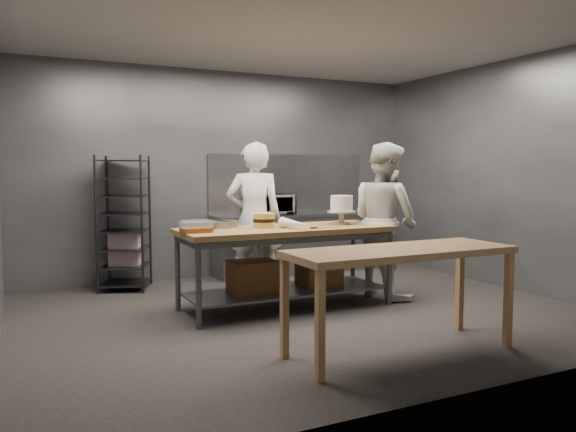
# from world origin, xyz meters

# --- Properties ---
(ground) EXTENTS (6.00, 6.00, 0.00)m
(ground) POSITION_xyz_m (0.00, 0.00, 0.00)
(ground) COLOR black
(ground) RESTS_ON ground
(back_wall) EXTENTS (6.00, 0.04, 3.00)m
(back_wall) POSITION_xyz_m (0.00, 2.50, 1.50)
(back_wall) COLOR #4C4F54
(back_wall) RESTS_ON ground
(work_table) EXTENTS (2.40, 0.90, 0.92)m
(work_table) POSITION_xyz_m (-0.13, 0.26, 0.57)
(work_table) COLOR olive
(work_table) RESTS_ON ground
(near_counter) EXTENTS (2.00, 0.70, 0.90)m
(near_counter) POSITION_xyz_m (0.09, -1.56, 0.81)
(near_counter) COLOR brown
(near_counter) RESTS_ON ground
(back_counter) EXTENTS (2.60, 0.60, 0.90)m
(back_counter) POSITION_xyz_m (1.00, 2.18, 0.45)
(back_counter) COLOR slate
(back_counter) RESTS_ON ground
(splashback_panel) EXTENTS (2.60, 0.02, 0.90)m
(splashback_panel) POSITION_xyz_m (1.00, 2.48, 1.35)
(splashback_panel) COLOR slate
(splashback_panel) RESTS_ON back_counter
(speed_rack) EXTENTS (0.80, 0.82, 1.75)m
(speed_rack) POSITION_xyz_m (-1.57, 2.10, 0.86)
(speed_rack) COLOR black
(speed_rack) RESTS_ON ground
(chef_behind) EXTENTS (0.80, 0.65, 1.90)m
(chef_behind) POSITION_xyz_m (-0.16, 1.07, 0.95)
(chef_behind) COLOR white
(chef_behind) RESTS_ON ground
(chef_right) EXTENTS (0.80, 0.98, 1.89)m
(chef_right) POSITION_xyz_m (1.25, 0.28, 0.95)
(chef_right) COLOR silver
(chef_right) RESTS_ON ground
(microwave) EXTENTS (0.54, 0.37, 0.30)m
(microwave) POSITION_xyz_m (0.63, 2.18, 1.05)
(microwave) COLOR black
(microwave) RESTS_ON back_counter
(frosted_cake_stand) EXTENTS (0.34, 0.34, 0.34)m
(frosted_cake_stand) POSITION_xyz_m (0.63, 0.28, 1.14)
(frosted_cake_stand) COLOR #A89E86
(frosted_cake_stand) RESTS_ON work_table
(layer_cake) EXTENTS (0.24, 0.24, 0.16)m
(layer_cake) POSITION_xyz_m (-0.35, 0.34, 1.00)
(layer_cake) COLOR gold
(layer_cake) RESTS_ON work_table
(cake_pans) EXTENTS (0.57, 0.33, 0.07)m
(cake_pans) POSITION_xyz_m (-0.86, 0.50, 0.96)
(cake_pans) COLOR gray
(cake_pans) RESTS_ON work_table
(piping_bag) EXTENTS (0.24, 0.40, 0.12)m
(piping_bag) POSITION_xyz_m (-0.12, 0.05, 0.98)
(piping_bag) COLOR white
(piping_bag) RESTS_ON work_table
(offset_spatula) EXTENTS (0.36, 0.02, 0.02)m
(offset_spatula) POSITION_xyz_m (0.18, -0.02, 0.93)
(offset_spatula) COLOR slate
(offset_spatula) RESTS_ON work_table
(pastry_clamshells) EXTENTS (0.37, 0.37, 0.11)m
(pastry_clamshells) POSITION_xyz_m (-1.15, 0.26, 0.98)
(pastry_clamshells) COLOR brown
(pastry_clamshells) RESTS_ON work_table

